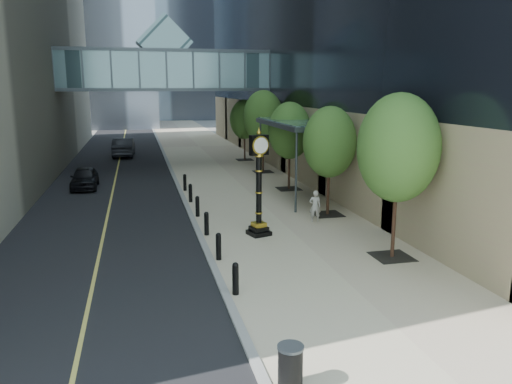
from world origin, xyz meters
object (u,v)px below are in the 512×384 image
street_clock (259,191)px  car_near (85,178)px  pedestrian (315,206)px  trash_bin (290,368)px  car_far (124,147)px

street_clock → car_near: street_clock is taller
pedestrian → car_near: (-11.22, 11.07, -0.13)m
trash_bin → street_clock: bearing=79.7°
street_clock → trash_bin: bearing=-117.0°
trash_bin → car_far: car_far is taller
street_clock → pedestrian: size_ratio=2.96×
street_clock → trash_bin: street_clock is taller
car_near → trash_bin: bearing=-75.5°
street_clock → car_far: street_clock is taller
pedestrian → car_far: size_ratio=0.29×
street_clock → car_near: (-8.18, 12.50, -1.30)m
trash_bin → car_far: size_ratio=0.18×
trash_bin → pedestrian: 13.32m
street_clock → trash_bin: (-1.99, -10.90, -1.47)m
street_clock → pedestrian: (3.04, 1.44, -1.17)m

